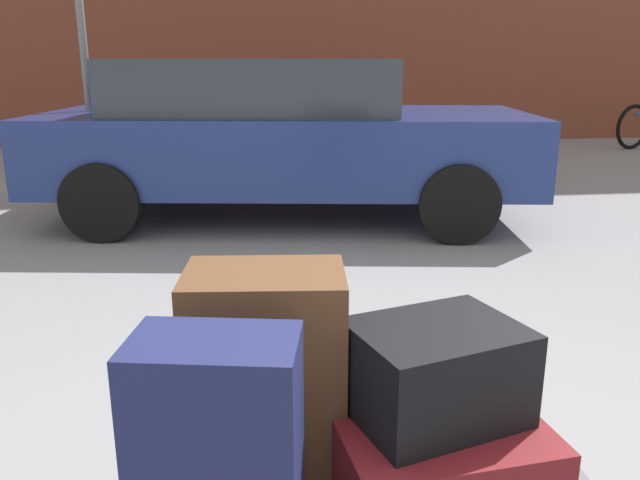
# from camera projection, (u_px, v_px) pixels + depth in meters

# --- Properties ---
(suitcase_maroon_rear_right) EXTENTS (0.54, 0.51, 0.25)m
(suitcase_maroon_rear_right) POSITION_uv_depth(u_px,v_px,m) (431.00, 460.00, 1.57)
(suitcase_maroon_rear_right) COLOR maroon
(suitcase_maroon_rear_right) RESTS_ON luggage_cart
(suitcase_brown_front_left) EXTENTS (0.42, 0.31, 0.58)m
(suitcase_brown_front_left) POSITION_uv_depth(u_px,v_px,m) (267.00, 379.00, 1.63)
(suitcase_brown_front_left) COLOR #51331E
(suitcase_brown_front_left) RESTS_ON luggage_cart
(suitcase_navy_center) EXTENTS (0.36, 0.27, 0.56)m
(suitcase_navy_center) POSITION_uv_depth(u_px,v_px,m) (219.00, 467.00, 1.29)
(suitcase_navy_center) COLOR #191E47
(suitcase_navy_center) RESTS_ON luggage_cart
(duffel_bag_black_topmost_pile) EXTENTS (0.45, 0.39, 0.23)m
(duffel_bag_black_topmost_pile) POSITION_uv_depth(u_px,v_px,m) (436.00, 372.00, 1.50)
(duffel_bag_black_topmost_pile) COLOR black
(duffel_bag_black_topmost_pile) RESTS_ON suitcase_maroon_rear_right
(parked_car) EXTENTS (4.51, 2.39, 1.42)m
(parked_car) POSITION_uv_depth(u_px,v_px,m) (279.00, 134.00, 5.76)
(parked_car) COLOR navy
(parked_car) RESTS_ON ground_plane
(bollard_kerb_near) EXTENTS (0.26, 0.26, 0.61)m
(bollard_kerb_near) POSITION_uv_depth(u_px,v_px,m) (422.00, 141.00, 8.94)
(bollard_kerb_near) COLOR #72665B
(bollard_kerb_near) RESTS_ON ground_plane
(bollard_kerb_mid) EXTENTS (0.26, 0.26, 0.61)m
(bollard_kerb_mid) POSITION_uv_depth(u_px,v_px,m) (512.00, 140.00, 9.09)
(bollard_kerb_mid) COLOR #72665B
(bollard_kerb_mid) RESTS_ON ground_plane
(no_parking_sign) EXTENTS (0.50, 0.07, 2.55)m
(no_parking_sign) POSITION_uv_depth(u_px,v_px,m) (83.00, 41.00, 5.63)
(no_parking_sign) COLOR slate
(no_parking_sign) RESTS_ON ground_plane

